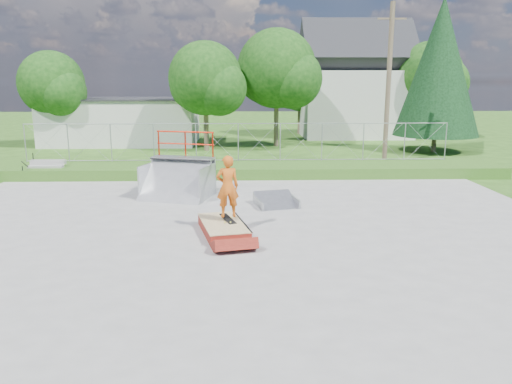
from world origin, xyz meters
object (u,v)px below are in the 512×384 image
(grind_box, at_px, (223,228))
(flat_bank_ramp, at_px, (276,201))
(quarter_pipe, at_px, (176,167))
(skater, at_px, (228,189))

(grind_box, height_order, flat_bank_ramp, flat_bank_ramp)
(quarter_pipe, relative_size, flat_bank_ramp, 1.69)
(quarter_pipe, xyz_separation_m, skater, (1.98, -4.31, 0.08))
(quarter_pipe, height_order, skater, quarter_pipe)
(grind_box, relative_size, quarter_pipe, 1.05)
(grind_box, bearing_deg, skater, 40.50)
(flat_bank_ramp, distance_m, skater, 3.51)
(grind_box, xyz_separation_m, flat_bank_ramp, (1.72, 3.12, 0.03))
(quarter_pipe, relative_size, skater, 1.35)
(grind_box, xyz_separation_m, skater, (0.13, 0.18, 1.09))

